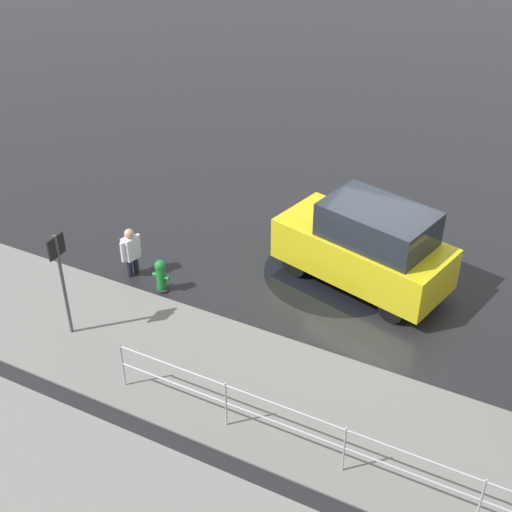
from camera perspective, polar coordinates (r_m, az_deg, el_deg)
The scene contains 8 objects.
ground_plane at distance 16.46m, azimuth 9.18°, elevation -2.27°, with size 60.00×60.00×0.00m, color black.
kerb_strip at distance 13.43m, azimuth 3.08°, elevation -11.70°, with size 24.00×3.20×0.04m, color slate.
moving_hatchback at distance 15.90m, azimuth 8.83°, elevation 0.82°, with size 4.19×2.58×2.06m.
fire_hydrant at distance 15.99m, azimuth -7.60°, elevation -1.57°, with size 0.42×0.31×0.80m.
pedestrian at distance 16.46m, azimuth -9.98°, elevation 0.52°, with size 0.32×0.56×1.22m.
metal_railing at distance 11.93m, azimuth 7.13°, elevation -14.53°, with size 8.83×0.04×1.05m.
sign_post at distance 14.47m, azimuth -15.35°, elevation -1.17°, with size 0.07×0.44×2.40m.
puddle_patch at distance 16.75m, azimuth 6.47°, elevation -1.30°, with size 3.41×3.41×0.01m, color black.
Camera 1 is at (-3.65, 12.86, 9.61)m, focal length 50.00 mm.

